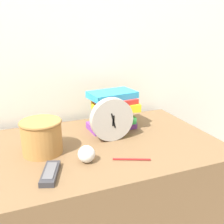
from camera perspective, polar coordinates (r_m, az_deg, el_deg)
The scene contains 8 objects.
wall_back at distance 1.48m, azimuth -9.40°, elevation 17.20°, with size 6.00×0.04×2.40m.
desk at distance 1.39m, azimuth -3.48°, elevation -20.46°, with size 1.13×0.68×0.71m.
desk_clock at distance 1.20m, azimuth -0.03°, elevation -1.65°, with size 0.20×0.04×0.20m.
book_stack at distance 1.35m, azimuth 0.21°, elevation 0.46°, with size 0.27×0.21×0.20m.
basket at distance 1.13m, azimuth -15.08°, elevation -4.99°, with size 0.17×0.17×0.14m.
tv_remote at distance 0.98m, azimuth -13.29°, elevation -12.81°, with size 0.10×0.16×0.02m.
crumpled_paper_ball at distance 1.04m, azimuth -5.57°, elevation -9.09°, with size 0.07×0.07×0.07m.
pen at distance 1.06m, azimuth 4.29°, elevation -10.21°, with size 0.14×0.07×0.01m.
Camera 1 is at (-0.33, -0.69, 1.22)m, focal length 42.00 mm.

